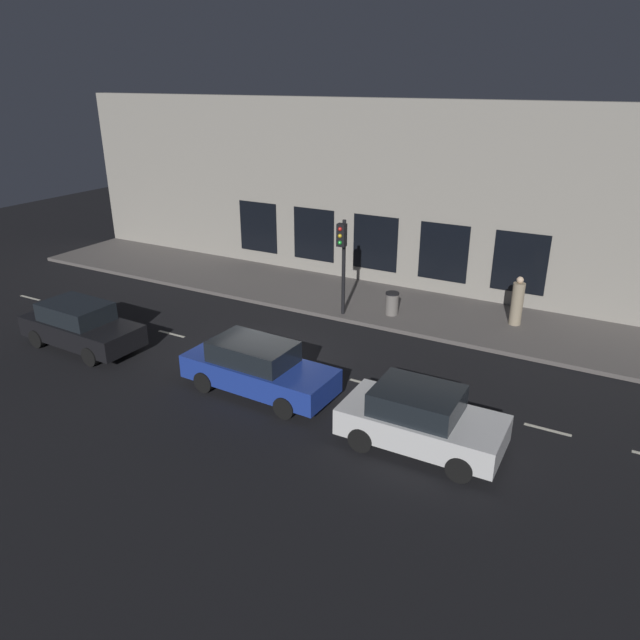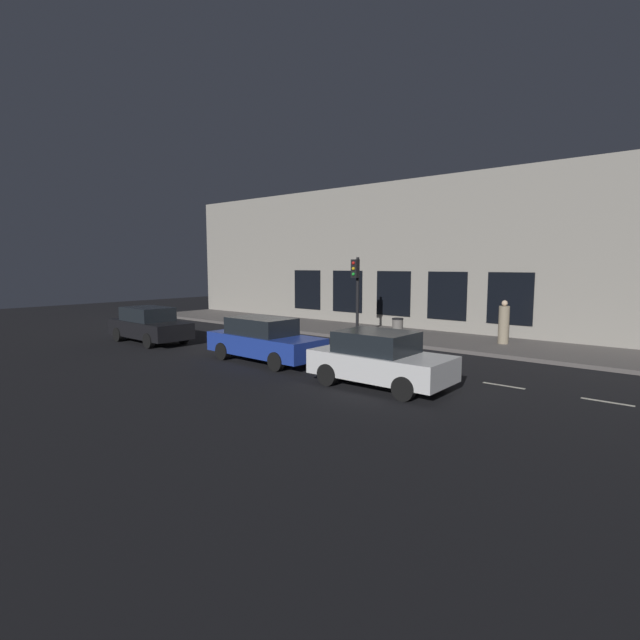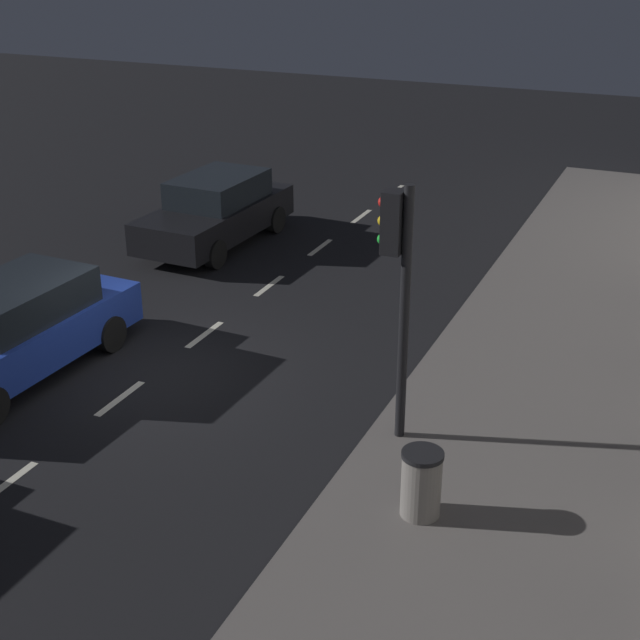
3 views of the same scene
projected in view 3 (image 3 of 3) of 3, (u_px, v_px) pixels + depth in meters
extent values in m
plane|color=black|center=(156.00, 372.00, 14.92)|extent=(60.00, 60.00, 0.00)
cube|color=#5B5654|center=(533.00, 449.00, 12.59)|extent=(4.50, 32.00, 0.15)
cube|color=beige|center=(5.00, 485.00, 11.91)|extent=(0.12, 1.20, 0.01)
cube|color=beige|center=(120.00, 398.00, 14.08)|extent=(0.12, 1.20, 0.01)
cube|color=beige|center=(205.00, 334.00, 16.26)|extent=(0.12, 1.20, 0.01)
cube|color=beige|center=(269.00, 286.00, 18.43)|extent=(0.12, 1.20, 0.01)
cube|color=beige|center=(320.00, 247.00, 20.61)|extent=(0.12, 1.20, 0.01)
cube|color=beige|center=(361.00, 216.00, 22.78)|extent=(0.12, 1.20, 0.01)
cube|color=beige|center=(395.00, 191.00, 24.96)|extent=(0.12, 1.20, 0.01)
cylinder|color=black|center=(404.00, 317.00, 12.07)|extent=(0.14, 0.14, 3.66)
cube|color=black|center=(393.00, 222.00, 11.61)|extent=(0.26, 0.32, 0.84)
sphere|color=red|center=(384.00, 202.00, 11.56)|extent=(0.15, 0.15, 0.15)
sphere|color=gold|center=(383.00, 221.00, 11.66)|extent=(0.15, 0.15, 0.15)
sphere|color=green|center=(383.00, 239.00, 11.76)|extent=(0.15, 0.15, 0.15)
cube|color=black|center=(216.00, 218.00, 20.57)|extent=(1.92, 4.44, 0.70)
cube|color=black|center=(218.00, 189.00, 20.45)|extent=(1.63, 2.33, 0.60)
cylinder|color=black|center=(215.00, 254.00, 19.25)|extent=(0.24, 0.65, 0.64)
cylinder|color=black|center=(152.00, 243.00, 19.91)|extent=(0.24, 0.65, 0.64)
cylinder|color=black|center=(275.00, 220.00, 21.49)|extent=(0.24, 0.65, 0.64)
cylinder|color=black|center=(217.00, 211.00, 22.14)|extent=(0.24, 0.65, 0.64)
cube|color=#1E389E|center=(14.00, 341.00, 14.55)|extent=(1.87, 4.65, 0.70)
cube|color=black|center=(16.00, 300.00, 14.44)|extent=(1.59, 2.44, 0.60)
cylinder|color=black|center=(110.00, 334.00, 15.54)|extent=(0.24, 0.65, 0.64)
cylinder|color=black|center=(39.00, 318.00, 16.17)|extent=(0.24, 0.65, 0.64)
cylinder|color=slate|center=(421.00, 485.00, 10.94)|extent=(0.49, 0.49, 0.82)
cylinder|color=black|center=(423.00, 455.00, 10.76)|extent=(0.52, 0.52, 0.06)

